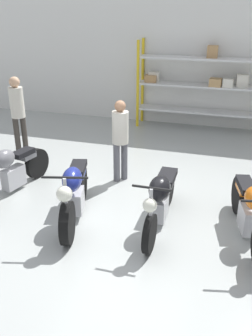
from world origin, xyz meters
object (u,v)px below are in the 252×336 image
Objects in this scene: person_browsing at (120,135)px; motorcycle_black at (161,197)px; motorcycle_blue at (74,192)px; shelving_rack at (202,83)px; person_near_rack at (18,109)px; motorcycle_grey at (11,170)px; motorcycle_orange at (250,211)px.

motorcycle_black is at bearing 169.91° from person_browsing.
person_browsing is at bearing 155.77° from motorcycle_blue.
shelving_rack is at bearing -64.58° from person_browsing.
person_near_rack reaches higher than motorcycle_black.
person_near_rack is at bearing -142.46° from motorcycle_grey.
person_browsing is 0.91× the size of person_near_rack.
motorcycle_orange is at bearing -167.34° from person_browsing.
motorcycle_blue is 3.49m from person_near_rack.
motorcycle_black is (1.40, 0.22, 0.00)m from motorcycle_blue.
person_browsing is (0.28, 1.65, 0.47)m from motorcycle_blue.
shelving_rack reaches higher than motorcycle_grey.
motorcycle_grey is at bearing -106.38° from motorcycle_orange.
motorcycle_grey is at bearing -96.53° from motorcycle_black.
person_browsing is 2.84m from person_near_rack.
shelving_rack is 5.76m from motorcycle_blue.
person_browsing reaches higher than motorcycle_orange.
motorcycle_blue is 1.12× the size of person_near_rack.
person_browsing is at bearing 132.58° from motorcycle_grey.
motorcycle_orange is (2.77, 0.26, -0.04)m from motorcycle_blue.
motorcycle_blue is at bearing -80.99° from motorcycle_black.
motorcycle_blue is at bearing -104.45° from shelving_rack.
shelving_rack is 1.71× the size of motorcycle_orange.
shelving_rack reaches higher than motorcycle_black.
motorcycle_orange is at bearing -162.79° from person_near_rack.
motorcycle_grey is 4.32m from motorcycle_orange.
motorcycle_orange is at bearing 97.73° from motorcycle_grey.
person_browsing reaches higher than motorcycle_blue.
shelving_rack is 4.97m from person_near_rack.
shelving_rack is at bearing -101.58° from person_near_rack.
person_near_rack is (-3.87, -3.11, -0.22)m from shelving_rack.
motorcycle_blue is (1.55, -0.56, 0.05)m from motorcycle_grey.
motorcycle_orange is 1.28× the size of person_browsing.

